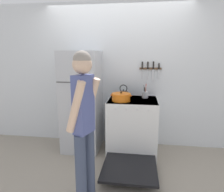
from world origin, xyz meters
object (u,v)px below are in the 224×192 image
at_px(dutch_oven_pot, 121,97).
at_px(utensil_jar, 145,94).
at_px(tea_kettle, 123,94).
at_px(person, 84,120).
at_px(refrigerator, 82,101).
at_px(stove_range, 132,127).

xyz_separation_m(dutch_oven_pot, utensil_jar, (0.38, 0.29, -0.00)).
height_order(tea_kettle, person, person).
height_order(refrigerator, stove_range, refrigerator).
height_order(stove_range, tea_kettle, tea_kettle).
bearing_deg(utensil_jar, stove_range, -137.37).
bearing_deg(refrigerator, person, -72.34).
height_order(refrigerator, person, refrigerator).
bearing_deg(tea_kettle, refrigerator, -171.30).
distance_m(refrigerator, utensil_jar, 1.10).
relative_size(refrigerator, dutch_oven_pot, 4.96).
relative_size(refrigerator, tea_kettle, 7.66).
height_order(stove_range, dutch_oven_pot, dutch_oven_pot).
relative_size(tea_kettle, utensil_jar, 0.80).
distance_m(stove_range, utensil_jar, 0.59).
relative_size(dutch_oven_pot, utensil_jar, 1.24).
height_order(refrigerator, tea_kettle, refrigerator).
xyz_separation_m(dutch_oven_pot, person, (-0.29, -1.12, -0.02)).
bearing_deg(utensil_jar, person, -115.55).
relative_size(refrigerator, utensil_jar, 6.16).
xyz_separation_m(tea_kettle, utensil_jar, (0.37, 0.01, -0.00)).
xyz_separation_m(dutch_oven_pot, tea_kettle, (0.01, 0.28, 0.00)).
bearing_deg(tea_kettle, stove_range, -46.79).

